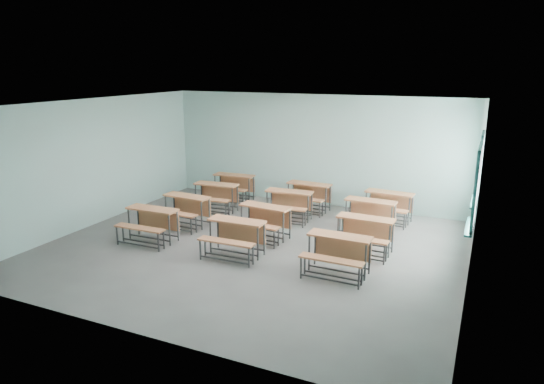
{
  "coord_description": "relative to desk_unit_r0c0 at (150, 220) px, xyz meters",
  "views": [
    {
      "loc": [
        4.62,
        -9.19,
        3.99
      ],
      "look_at": [
        -0.09,
        1.2,
        1.0
      ],
      "focal_mm": 32.0,
      "sensor_mm": 36.0,
      "label": 1
    }
  ],
  "objects": [
    {
      "name": "desk_unit_r1c1",
      "position": [
        2.3,
        1.28,
        0.0
      ],
      "size": [
        1.31,
        0.94,
        0.78
      ],
      "rotation": [
        0.0,
        0.0,
        -0.09
      ],
      "color": "#AB643E",
      "rests_on": "ground"
    },
    {
      "name": "desk_unit_r0c1",
      "position": [
        2.21,
        0.04,
        0.0
      ],
      "size": [
        1.26,
        0.86,
        0.78
      ],
      "rotation": [
        0.0,
        0.0,
        0.02
      ],
      "color": "#AB643E",
      "rests_on": "ground"
    },
    {
      "name": "desk_unit_r0c2",
      "position": [
        4.5,
        0.02,
        0.0
      ],
      "size": [
        1.26,
        0.86,
        0.78
      ],
      "rotation": [
        0.0,
        0.0,
        -0.02
      ],
      "color": "#AB643E",
      "rests_on": "ground"
    },
    {
      "name": "desk_unit_r3c0",
      "position": [
        0.02,
        3.92,
        0.0
      ],
      "size": [
        1.28,
        0.89,
        0.78
      ],
      "rotation": [
        0.0,
        0.0,
        0.05
      ],
      "color": "#AB643E",
      "rests_on": "ground"
    },
    {
      "name": "desk_unit_r3c2",
      "position": [
        4.72,
        3.77,
        0.0
      ],
      "size": [
        1.31,
        0.94,
        0.78
      ],
      "rotation": [
        0.0,
        0.0,
        -0.09
      ],
      "color": "#AB643E",
      "rests_on": "ground"
    },
    {
      "name": "desk_unit_r1c2",
      "position": [
        4.69,
        1.35,
        0.0
      ],
      "size": [
        1.26,
        0.86,
        0.78
      ],
      "rotation": [
        0.0,
        0.0,
        -0.03
      ],
      "color": "#AB643E",
      "rests_on": "ground"
    },
    {
      "name": "room",
      "position": [
        2.44,
        0.67,
        1.08
      ],
      "size": [
        9.04,
        8.04,
        3.24
      ],
      "color": "slate",
      "rests_on": "ground"
    },
    {
      "name": "desk_unit_r1c0",
      "position": [
        0.08,
        1.28,
        0.0
      ],
      "size": [
        1.3,
        0.92,
        0.78
      ],
      "rotation": [
        0.0,
        0.0,
        -0.07
      ],
      "color": "#AB643E",
      "rests_on": "ground"
    },
    {
      "name": "desk_unit_r3c1",
      "position": [
        2.47,
        3.82,
        0.0
      ],
      "size": [
        1.29,
        0.9,
        0.78
      ],
      "rotation": [
        0.0,
        0.0,
        -0.05
      ],
      "color": "#AB643E",
      "rests_on": "ground"
    },
    {
      "name": "desk_unit_r2c1",
      "position": [
        2.3,
        2.8,
        0.0
      ],
      "size": [
        1.29,
        0.91,
        0.78
      ],
      "rotation": [
        0.0,
        0.0,
        0.06
      ],
      "color": "#AB643E",
      "rests_on": "ground"
    },
    {
      "name": "desk_unit_r0c0",
      "position": [
        0.0,
        0.0,
        0.0
      ],
      "size": [
        1.26,
        0.85,
        0.78
      ],
      "rotation": [
        0.0,
        0.0,
        0.01
      ],
      "color": "#AB643E",
      "rests_on": "ground"
    },
    {
      "name": "desk_unit_r2c2",
      "position": [
        4.46,
        2.79,
        0.0
      ],
      "size": [
        1.28,
        0.89,
        0.78
      ],
      "rotation": [
        0.0,
        0.0,
        -0.05
      ],
      "color": "#AB643E",
      "rests_on": "ground"
    },
    {
      "name": "desk_unit_r2c0",
      "position": [
        0.12,
        2.7,
        0.0
      ],
      "size": [
        1.3,
        0.92,
        0.78
      ],
      "rotation": [
        0.0,
        0.0,
        0.07
      ],
      "color": "#AB643E",
      "rests_on": "ground"
    }
  ]
}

